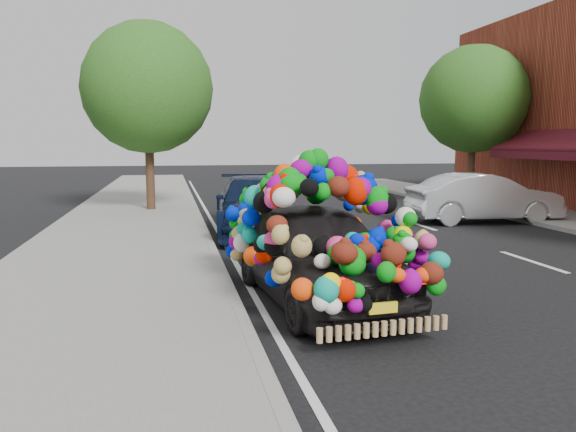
{
  "coord_description": "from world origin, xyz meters",
  "views": [
    {
      "loc": [
        -3.2,
        -9.38,
        2.26
      ],
      "look_at": [
        -1.02,
        0.9,
        0.9
      ],
      "focal_mm": 35.0,
      "sensor_mm": 36.0,
      "label": 1
    }
  ],
  "objects": [
    {
      "name": "tree_far_b",
      "position": [
        8.0,
        10.0,
        3.89
      ],
      "size": [
        4.0,
        4.0,
        5.9
      ],
      "color": "#332114",
      "rests_on": "ground"
    },
    {
      "name": "navy_sedan",
      "position": [
        -1.07,
        4.5,
        0.72
      ],
      "size": [
        2.41,
        5.08,
        1.43
      ],
      "primitive_type": "imported",
      "rotation": [
        0.0,
        0.0,
        -0.08
      ],
      "color": "black",
      "rests_on": "ground"
    },
    {
      "name": "plush_art_car",
      "position": [
        -1.14,
        -1.69,
        1.05
      ],
      "size": [
        2.42,
        4.52,
        2.06
      ],
      "rotation": [
        0.0,
        0.0,
        0.09
      ],
      "color": "black",
      "rests_on": "ground"
    },
    {
      "name": "tree_near_sidewalk",
      "position": [
        -3.8,
        9.5,
        4.02
      ],
      "size": [
        4.2,
        4.2,
        6.13
      ],
      "color": "#332114",
      "rests_on": "ground"
    },
    {
      "name": "ground",
      "position": [
        0.0,
        0.0,
        0.0
      ],
      "size": [
        100.0,
        100.0,
        0.0
      ],
      "primitive_type": "plane",
      "color": "black",
      "rests_on": "ground"
    },
    {
      "name": "lane_markings",
      "position": [
        3.6,
        0.0,
        0.01
      ],
      "size": [
        6.0,
        50.0,
        0.01
      ],
      "primitive_type": null,
      "color": "silver",
      "rests_on": "ground"
    },
    {
      "name": "kerb",
      "position": [
        -2.35,
        0.0,
        0.07
      ],
      "size": [
        0.15,
        60.0,
        0.13
      ],
      "primitive_type": "cube",
      "color": "gray",
      "rests_on": "ground"
    },
    {
      "name": "silver_hatchback",
      "position": [
        5.65,
        5.17,
        0.71
      ],
      "size": [
        4.39,
        1.81,
        1.41
      ],
      "primitive_type": "imported",
      "rotation": [
        0.0,
        0.0,
        1.5
      ],
      "color": "silver",
      "rests_on": "ground"
    },
    {
      "name": "sidewalk",
      "position": [
        -4.3,
        0.0,
        0.06
      ],
      "size": [
        4.0,
        60.0,
        0.12
      ],
      "primitive_type": "cube",
      "color": "gray",
      "rests_on": "ground"
    }
  ]
}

